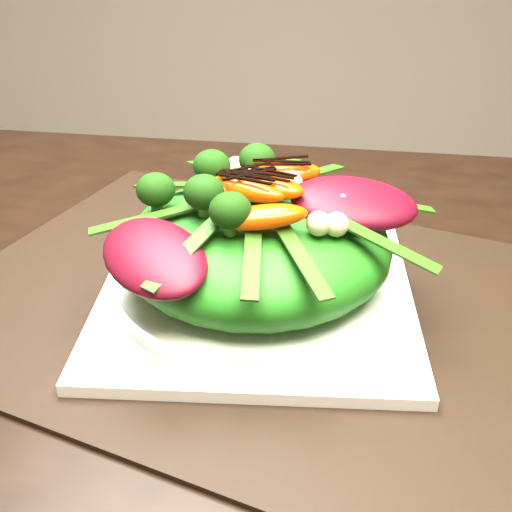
# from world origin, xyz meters

# --- Properties ---
(placemat) EXTENTS (0.56, 0.48, 0.00)m
(placemat) POSITION_xyz_m (-0.27, 0.09, 0.75)
(placemat) COLOR black
(placemat) RESTS_ON dining_table
(plate_base) EXTENTS (0.26, 0.26, 0.01)m
(plate_base) POSITION_xyz_m (-0.27, 0.09, 0.76)
(plate_base) COLOR white
(plate_base) RESTS_ON placemat
(salad_bowl) EXTENTS (0.24, 0.24, 0.02)m
(salad_bowl) POSITION_xyz_m (-0.27, 0.09, 0.77)
(salad_bowl) COLOR white
(salad_bowl) RESTS_ON plate_base
(lettuce_mound) EXTENTS (0.21, 0.21, 0.07)m
(lettuce_mound) POSITION_xyz_m (-0.27, 0.09, 0.80)
(lettuce_mound) COLOR #226A13
(lettuce_mound) RESTS_ON salad_bowl
(radicchio_leaf) EXTENTS (0.10, 0.08, 0.02)m
(radicchio_leaf) POSITION_xyz_m (-0.20, 0.10, 0.84)
(radicchio_leaf) COLOR #3F0611
(radicchio_leaf) RESTS_ON lettuce_mound
(orange_segment) EXTENTS (0.06, 0.03, 0.02)m
(orange_segment) POSITION_xyz_m (-0.29, 0.11, 0.85)
(orange_segment) COLOR #E43403
(orange_segment) RESTS_ON lettuce_mound
(broccoli_floret) EXTENTS (0.05, 0.05, 0.04)m
(broccoli_floret) POSITION_xyz_m (-0.34, 0.12, 0.85)
(broccoli_floret) COLOR black
(broccoli_floret) RESTS_ON lettuce_mound
(macadamia_nut) EXTENTS (0.02, 0.02, 0.02)m
(macadamia_nut) POSITION_xyz_m (-0.23, 0.05, 0.84)
(macadamia_nut) COLOR #FBE3B1
(macadamia_nut) RESTS_ON lettuce_mound
(balsamic_drizzle) EXTENTS (0.04, 0.00, 0.00)m
(balsamic_drizzle) POSITION_xyz_m (-0.29, 0.11, 0.85)
(balsamic_drizzle) COLOR black
(balsamic_drizzle) RESTS_ON orange_segment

